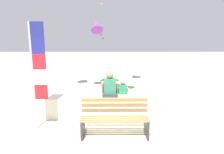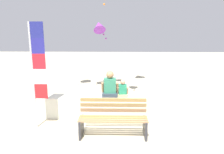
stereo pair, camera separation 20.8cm
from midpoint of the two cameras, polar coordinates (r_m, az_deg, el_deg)
name	(u,v)px [view 2 (the right image)]	position (r m, az deg, el deg)	size (l,w,h in m)	color
ground_plane	(106,132)	(5.66, -0.53, -14.50)	(40.00, 40.00, 0.00)	#BBB094
seawall_ledge	(108,107)	(6.48, -0.21, -7.90)	(5.86, 0.52, 0.62)	silver
park_bench	(113,119)	(5.38, 1.43, -11.05)	(1.69, 0.62, 0.88)	#A1774E
person_adult	(110,87)	(6.31, 0.41, -2.61)	(0.50, 0.37, 0.77)	#2D3843
person_child	(123,90)	(6.34, 3.79, -3.49)	(0.34, 0.25, 0.52)	tan
flag_banner	(37,68)	(5.71, -18.50, 2.32)	(0.38, 0.05, 2.77)	#B7B7BC
kite_purple	(99,26)	(9.55, -2.82, 13.40)	(0.68, 0.81, 0.93)	purple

